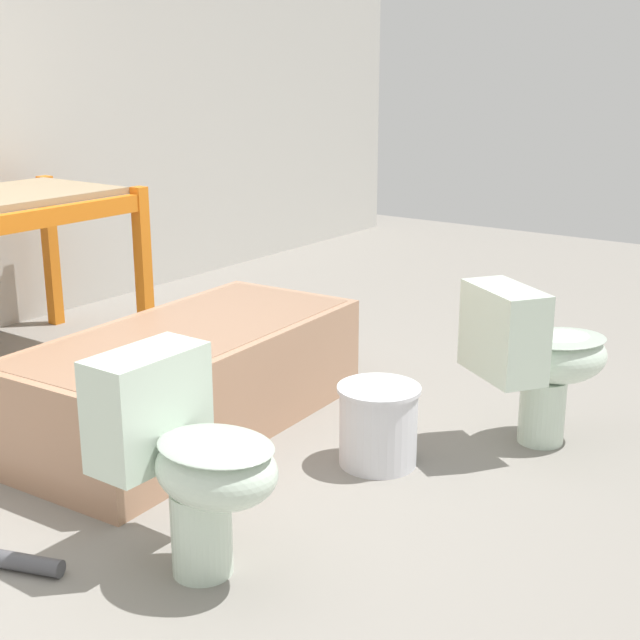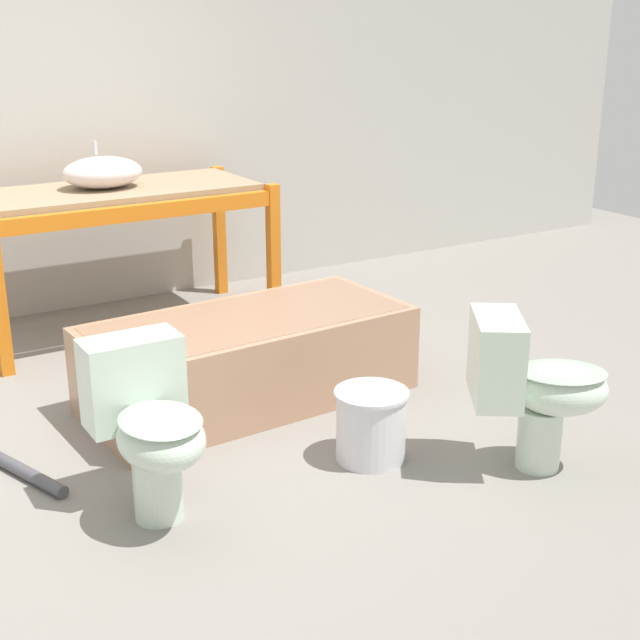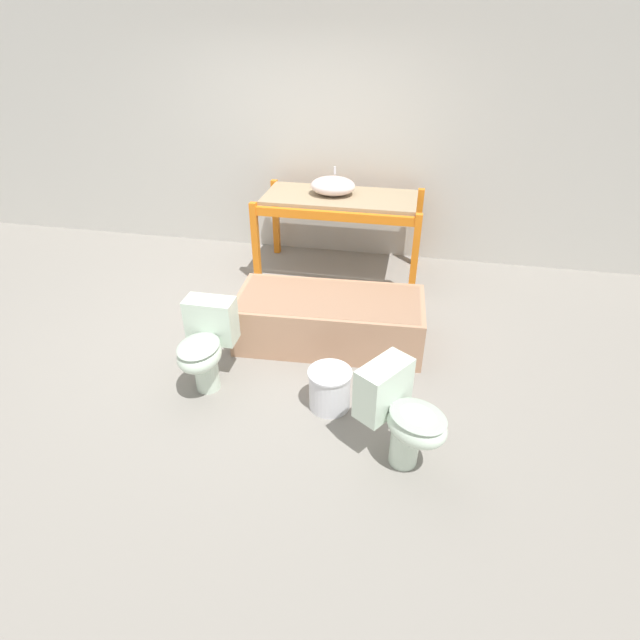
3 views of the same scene
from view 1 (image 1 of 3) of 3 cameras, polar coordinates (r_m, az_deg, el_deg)
name	(u,v)px [view 1 (image 1 of 3)]	position (r m, az deg, el deg)	size (l,w,h in m)	color
ground_plane	(61,487)	(3.56, -16.26, -10.21)	(12.00, 12.00, 0.00)	gray
bathtub_main	(189,371)	(3.90, -8.37, -3.26)	(1.68, 0.83, 0.45)	tan
toilet_near	(536,354)	(3.75, 13.67, -2.13)	(0.68, 0.62, 0.69)	silver
toilet_far	(187,453)	(2.78, -8.52, -8.39)	(0.39, 0.58, 0.69)	silver
bucket_white	(378,423)	(3.55, 3.76, -6.62)	(0.33, 0.33, 0.33)	silver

